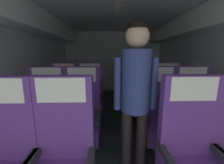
{
  "coord_description": "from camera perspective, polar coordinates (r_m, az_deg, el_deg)",
  "views": [
    {
      "loc": [
        -0.17,
        0.38,
        1.34
      ],
      "look_at": [
        -0.12,
        2.41,
        0.93
      ],
      "focal_mm": 22.14,
      "sensor_mm": 36.0,
      "label": 1
    }
  ],
  "objects": [
    {
      "name": "seat_b_right_aisle",
      "position": [
        2.34,
        30.1,
        -11.69
      ],
      "size": [
        0.52,
        0.52,
        1.17
      ],
      "color": "#38383D",
      "rests_on": "ground"
    },
    {
      "name": "seat_a_left_aisle",
      "position": [
        1.35,
        -19.78,
        -28.73
      ],
      "size": [
        0.52,
        0.52,
        1.17
      ],
      "color": "#38383D",
      "rests_on": "ground"
    },
    {
      "name": "seat_c_right_aisle",
      "position": [
        3.01,
        22.03,
        -5.97
      ],
      "size": [
        0.52,
        0.52,
        1.17
      ],
      "color": "#38383D",
      "rests_on": "ground"
    },
    {
      "name": "ground",
      "position": [
        2.68,
        2.45,
        -18.72
      ],
      "size": [
        3.59,
        5.78,
        0.02
      ],
      "primitive_type": "cube",
      "color": "#23282D"
    },
    {
      "name": "seat_a_left_window",
      "position": [
        1.55,
        -38.82,
        -24.96
      ],
      "size": [
        0.52,
        0.52,
        1.17
      ],
      "color": "#38383D",
      "rests_on": "ground"
    },
    {
      "name": "flight_attendant",
      "position": [
        1.39,
        9.7,
        -2.19
      ],
      "size": [
        0.43,
        0.28,
        1.64
      ],
      "rotation": [
        0.0,
        0.0,
        2.91
      ],
      "color": "black",
      "rests_on": "ground"
    },
    {
      "name": "seat_b_left_window",
      "position": [
        2.16,
        -25.02,
        -13.06
      ],
      "size": [
        0.52,
        0.52,
        1.17
      ],
      "color": "#38383D",
      "rests_on": "ground"
    },
    {
      "name": "seat_c_right_window",
      "position": [
        2.84,
        13.05,
        -6.38
      ],
      "size": [
        0.52,
        0.52,
        1.17
      ],
      "color": "#38383D",
      "rests_on": "ground"
    },
    {
      "name": "seat_b_right_window",
      "position": [
        2.11,
        18.69,
        -13.18
      ],
      "size": [
        0.52,
        0.52,
        1.17
      ],
      "color": "#38383D",
      "rests_on": "ground"
    },
    {
      "name": "seat_b_left_aisle",
      "position": [
        2.03,
        -12.13,
        -13.75
      ],
      "size": [
        0.52,
        0.52,
        1.17
      ],
      "color": "#38383D",
      "rests_on": "ground"
    },
    {
      "name": "seat_a_right_window",
      "position": [
        1.48,
        30.32,
        -25.62
      ],
      "size": [
        0.52,
        0.52,
        1.17
      ],
      "color": "#38383D",
      "rests_on": "ground"
    },
    {
      "name": "fuselage_shell",
      "position": [
        2.57,
        2.39,
        16.47
      ],
      "size": [
        3.47,
        5.43,
        2.16
      ],
      "color": "silver",
      "rests_on": "ground"
    },
    {
      "name": "seat_c_left_aisle",
      "position": [
        2.78,
        -8.97,
        -6.62
      ],
      "size": [
        0.52,
        0.52,
        1.17
      ],
      "color": "#38383D",
      "rests_on": "ground"
    },
    {
      "name": "seat_c_left_window",
      "position": [
        2.88,
        -18.93,
        -6.48
      ],
      "size": [
        0.52,
        0.52,
        1.17
      ],
      "color": "#38383D",
      "rests_on": "ground"
    }
  ]
}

